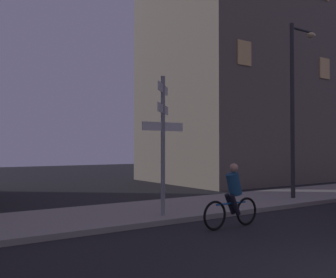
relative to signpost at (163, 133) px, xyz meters
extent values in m
cube|color=gray|center=(-0.12, 1.11, -2.35)|extent=(40.00, 3.47, 0.14)
cylinder|color=gray|center=(0.00, 0.00, -0.34)|extent=(0.12, 0.12, 3.87)
cube|color=white|center=(0.00, 0.00, 1.24)|extent=(0.88, 0.88, 0.24)
cube|color=white|center=(0.00, 0.00, 0.68)|extent=(0.95, 0.95, 0.24)
cube|color=white|center=(0.00, 0.00, 0.18)|extent=(1.34, 0.03, 0.24)
cylinder|color=#2D2D30|center=(6.04, 0.38, 1.01)|extent=(0.16, 0.16, 6.57)
cylinder|color=#2D2D30|center=(6.63, 0.38, 4.14)|extent=(1.16, 0.10, 0.10)
ellipsoid|color=#F9E099|center=(7.21, 0.38, 4.04)|extent=(0.44, 0.28, 0.20)
torus|color=black|center=(0.33, -1.80, -2.06)|extent=(0.72, 0.08, 0.72)
torus|color=black|center=(1.43, -1.77, -2.06)|extent=(0.72, 0.08, 0.72)
cylinder|color=#1959A5|center=(0.88, -1.79, -1.81)|extent=(1.00, 0.07, 0.04)
cylinder|color=navy|center=(0.98, -1.79, -1.33)|extent=(0.46, 0.33, 0.61)
sphere|color=tan|center=(0.98, -1.79, -0.92)|extent=(0.22, 0.22, 0.22)
cylinder|color=black|center=(0.93, -1.88, -1.84)|extent=(0.34, 0.13, 0.55)
cylinder|color=black|center=(0.93, -1.70, -1.84)|extent=(0.34, 0.13, 0.55)
cube|color=#6B6056|center=(12.43, 8.50, 6.03)|extent=(12.94, 8.16, 16.89)
cube|color=#F2C672|center=(7.58, 4.39, 4.21)|extent=(0.90, 0.06, 1.20)
cube|color=#F2C672|center=(14.05, 4.39, 4.21)|extent=(0.90, 0.06, 1.20)
camera|label=1|loc=(-5.80, -8.93, -0.42)|focal=40.94mm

